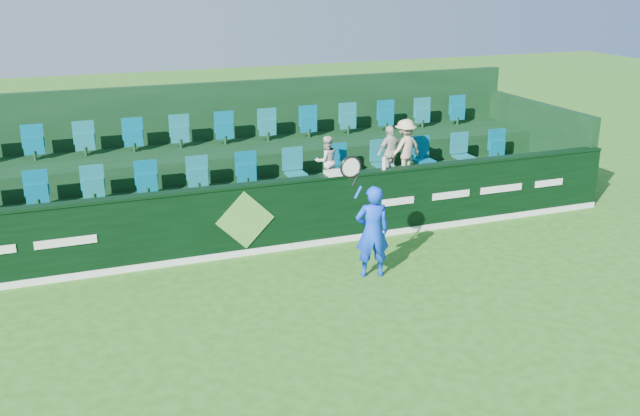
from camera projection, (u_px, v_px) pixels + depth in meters
name	position (u px, v px, depth m)	size (l,w,h in m)	color
ground	(321.00, 357.00, 9.74)	(60.00, 60.00, 0.00)	#266317
sponsor_hoarding	(244.00, 220.00, 13.07)	(16.00, 0.25, 1.35)	black
stand_tier_front	(230.00, 215.00, 14.13)	(16.00, 2.00, 0.80)	black
stand_tier_back	(208.00, 178.00, 15.74)	(16.00, 1.80, 1.30)	black
stand_rear	(203.00, 149.00, 15.95)	(16.00, 4.10, 2.60)	black
seat_row_front	(223.00, 176.00, 14.27)	(13.50, 0.50, 0.60)	#12636D
seat_row_back	(203.00, 133.00, 15.70)	(13.50, 0.50, 0.60)	#12636D
tennis_player	(372.00, 231.00, 12.08)	(1.04, 0.51, 2.27)	#0E3EEF
spectator_left	(326.00, 161.00, 14.55)	(0.51, 0.39, 1.04)	beige
spectator_middle	(390.00, 152.00, 15.03)	(0.67, 0.28, 1.14)	beige
spectator_right	(405.00, 148.00, 15.13)	(0.81, 0.46, 1.25)	#CDB690
towel	(337.00, 173.00, 13.47)	(0.45, 0.29, 0.07)	silver
drinks_bottle	(384.00, 163.00, 13.77)	(0.08, 0.08, 0.25)	silver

